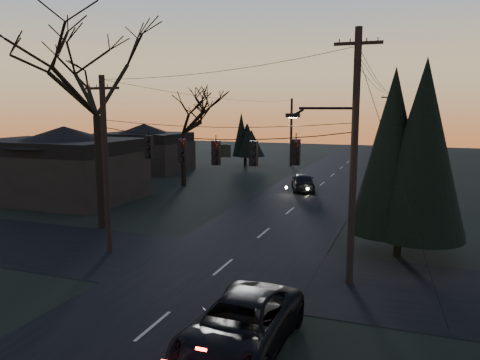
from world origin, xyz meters
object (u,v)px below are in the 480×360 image
(utility_pole_far_r, at_px, (387,181))
(sedan_oncoming_a, at_px, (303,182))
(evergreen_right, at_px, (402,157))
(suv_near, at_px, (241,325))
(utility_pole_far_l, at_px, (291,166))
(utility_pole_left, at_px, (110,253))
(bare_tree_left, at_px, (95,68))
(utility_pole_right, at_px, (349,283))

(utility_pole_far_r, height_order, sedan_oncoming_a, utility_pole_far_r)
(evergreen_right, relative_size, suv_near, 1.48)
(utility_pole_far_l, distance_m, sedan_oncoming_a, 16.90)
(utility_pole_left, distance_m, sedan_oncoming_a, 20.57)
(utility_pole_far_r, xyz_separation_m, bare_tree_left, (-14.75, -24.19, 9.17))
(utility_pole_left, xyz_separation_m, evergreen_right, (13.19, 4.39, 4.73))
(utility_pole_right, height_order, sedan_oncoming_a, utility_pole_right)
(utility_pole_left, distance_m, evergreen_right, 14.68)
(utility_pole_left, relative_size, evergreen_right, 1.03)
(utility_pole_far_r, xyz_separation_m, suv_near, (-2.30, -34.43, 0.78))
(utility_pole_far_l, relative_size, sedan_oncoming_a, 1.77)
(utility_pole_far_l, bearing_deg, sedan_oncoming_a, -72.34)
(sedan_oncoming_a, bearing_deg, bare_tree_left, 46.21)
(utility_pole_far_r, height_order, bare_tree_left, bare_tree_left)
(utility_pole_far_r, bearing_deg, suv_near, -93.82)
(utility_pole_far_r, xyz_separation_m, sedan_oncoming_a, (-6.38, -8.09, 0.77))
(utility_pole_far_l, bearing_deg, evergreen_right, -67.36)
(utility_pole_left, relative_size, utility_pole_far_r, 1.00)
(utility_pole_right, distance_m, evergreen_right, 6.67)
(bare_tree_left, height_order, evergreen_right, bare_tree_left)
(utility_pole_right, xyz_separation_m, bare_tree_left, (-14.75, 3.81, 9.17))
(evergreen_right, bearing_deg, suv_near, -110.23)
(bare_tree_left, bearing_deg, utility_pole_far_r, 58.62)
(bare_tree_left, distance_m, sedan_oncoming_a, 19.99)
(sedan_oncoming_a, bearing_deg, utility_pole_left, 59.26)
(utility_pole_right, xyz_separation_m, sedan_oncoming_a, (-6.38, 19.91, 0.77))
(utility_pole_right, distance_m, utility_pole_far_r, 28.00)
(utility_pole_far_l, height_order, suv_near, utility_pole_far_l)
(utility_pole_far_r, distance_m, utility_pole_far_l, 14.01)
(utility_pole_left, distance_m, utility_pole_far_r, 30.27)
(utility_pole_left, bearing_deg, utility_pole_right, 0.00)
(utility_pole_far_r, relative_size, utility_pole_far_l, 1.06)
(utility_pole_far_l, distance_m, bare_tree_left, 33.63)
(evergreen_right, bearing_deg, bare_tree_left, -177.99)
(utility_pole_right, height_order, utility_pole_far_r, utility_pole_right)
(utility_pole_right, xyz_separation_m, utility_pole_far_l, (-11.50, 36.00, 0.00))
(utility_pole_left, distance_m, bare_tree_left, 10.45)
(bare_tree_left, bearing_deg, evergreen_right, 2.01)
(utility_pole_right, xyz_separation_m, utility_pole_far_r, (0.00, 28.00, 0.00))
(utility_pole_left, bearing_deg, utility_pole_far_l, 90.00)
(utility_pole_left, bearing_deg, evergreen_right, 18.41)
(utility_pole_far_r, bearing_deg, evergreen_right, -85.91)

